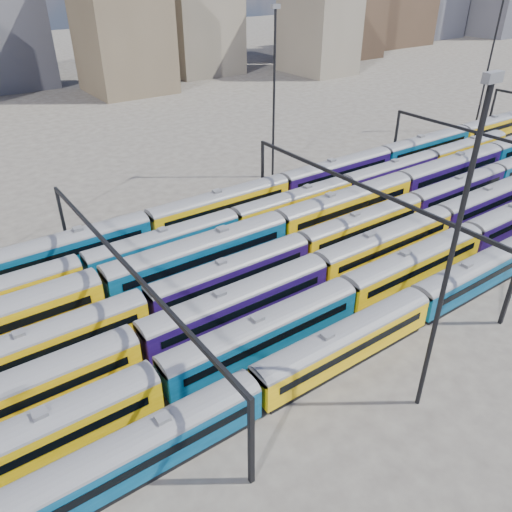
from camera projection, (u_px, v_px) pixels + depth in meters
ground at (294, 267)px, 58.30m from camera, size 500.00×500.00×0.00m
rake_0 at (345, 340)px, 43.26m from camera, size 96.11×2.82×4.73m
rake_1 at (471, 236)px, 59.37m from camera, size 122.02×2.98×5.01m
rake_2 at (238, 301)px, 47.91m from camera, size 103.01×3.02×5.08m
rake_3 at (231, 272)px, 52.70m from camera, size 136.36×2.85×4.79m
rake_4 at (199, 252)px, 55.52m from camera, size 157.49×3.29×5.55m
rake_5 at (234, 220)px, 63.19m from camera, size 116.61×2.85×4.78m
rake_6 at (221, 203)px, 67.13m from camera, size 148.96×3.11×5.24m
gantry_1 at (124, 271)px, 44.88m from camera, size 0.35×40.35×8.03m
gantry_2 at (361, 193)px, 59.81m from camera, size 0.35×40.35×8.03m
gantry_3 at (503, 147)px, 74.75m from camera, size 0.35×40.35×8.03m
mast_2 at (452, 254)px, 33.26m from camera, size 1.40×0.50×25.60m
mast_3 at (274, 90)px, 75.46m from camera, size 1.40×0.50×25.60m
mast_5 at (490, 61)px, 97.55m from camera, size 1.40×0.50×25.60m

